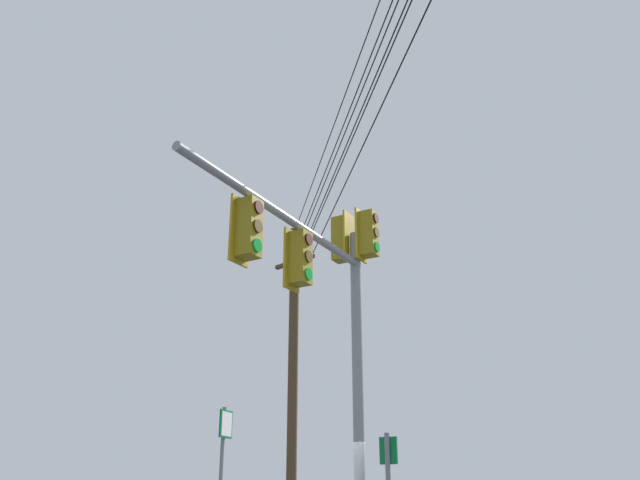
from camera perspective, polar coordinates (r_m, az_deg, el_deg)
name	(u,v)px	position (r m, az deg, el deg)	size (l,w,h in m)	color
signal_mast_assembly	(328,292)	(11.63, 0.71, -4.47)	(4.70, 3.51, 6.88)	gray
utility_pole_wooden	(293,377)	(20.61, -2.34, -11.64)	(0.72, 1.64, 9.88)	#4C3823
route_sign_primary	(222,479)	(11.40, -8.42, -19.57)	(0.31, 0.29, 2.99)	slate
overhead_wire_span	(362,98)	(13.52, 3.61, 12.04)	(4.96, 17.70, 2.69)	black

